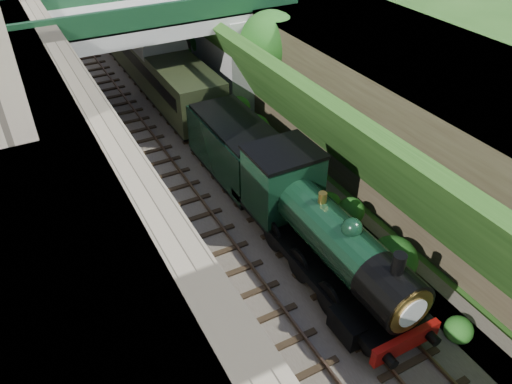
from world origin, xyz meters
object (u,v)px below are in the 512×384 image
(locomotive, at_px, (322,233))
(tender, at_px, (236,151))
(road_bridge, at_px, (162,45))
(tree, at_px, (271,45))

(locomotive, distance_m, tender, 7.37)
(road_bridge, relative_size, tree, 2.42)
(locomotive, xyz_separation_m, tender, (-0.00, 7.36, -0.27))
(locomotive, relative_size, tender, 1.70)
(tender, bearing_deg, tree, 46.24)
(road_bridge, xyz_separation_m, locomotive, (0.26, -16.71, -2.18))
(tree, relative_size, tender, 1.10)
(tree, distance_m, locomotive, 13.44)
(road_bridge, xyz_separation_m, tree, (4.97, -4.42, 0.57))
(road_bridge, distance_m, tender, 9.66)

